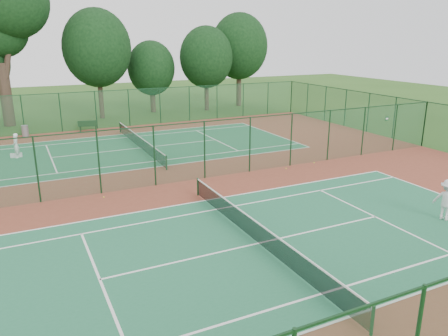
{
  "coord_description": "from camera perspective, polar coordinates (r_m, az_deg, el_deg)",
  "views": [
    {
      "loc": [
        -8.39,
        -23.06,
        8.15
      ],
      "look_at": [
        1.17,
        -3.39,
        1.6
      ],
      "focal_mm": 35.0,
      "sensor_mm": 36.0,
      "label": 1
    }
  ],
  "objects": [
    {
      "name": "stray_ball_a",
      "position": [
        28.42,
        8.11,
        -0.06
      ],
      "size": [
        0.08,
        0.08,
        0.08
      ],
      "primitive_type": "sphere",
      "color": "yellow",
      "rests_on": "red_pad"
    },
    {
      "name": "ground",
      "position": [
        25.85,
        -5.63,
        -1.78
      ],
      "size": [
        120.0,
        120.0,
        0.0
      ],
      "primitive_type": "plane",
      "color": "#2C561B",
      "rests_on": "ground"
    },
    {
      "name": "stray_ball_c",
      "position": [
        24.01,
        -15.43,
        -3.68
      ],
      "size": [
        0.07,
        0.07,
        0.07
      ],
      "primitive_type": "sphere",
      "color": "yellow",
      "rests_on": "red_pad"
    },
    {
      "name": "fence_divider",
      "position": [
        25.35,
        -5.75,
        2.0
      ],
      "size": [
        40.0,
        0.09,
        3.5
      ],
      "color": "#1B5130",
      "rests_on": "ground"
    },
    {
      "name": "player_near",
      "position": [
        22.58,
        27.11,
        -3.72
      ],
      "size": [
        1.09,
        1.42,
        1.94
      ],
      "primitive_type": "imported",
      "rotation": [
        0.0,
        0.0,
        1.9
      ],
      "color": "silver",
      "rests_on": "court_near"
    },
    {
      "name": "stray_ball_b",
      "position": [
        30.1,
        11.68,
        0.71
      ],
      "size": [
        0.07,
        0.07,
        0.07
      ],
      "primitive_type": "sphere",
      "color": "#C0E334",
      "rests_on": "red_pad"
    },
    {
      "name": "trash_bin",
      "position": [
        40.94,
        -24.54,
        4.4
      ],
      "size": [
        0.69,
        0.69,
        0.99
      ],
      "primitive_type": "cylinder",
      "rotation": [
        0.0,
        0.0,
        -0.31
      ],
      "color": "gray",
      "rests_on": "red_pad"
    },
    {
      "name": "court_near",
      "position": [
        18.28,
        4.45,
        -9.81
      ],
      "size": [
        23.77,
        10.97,
        0.01
      ],
      "primitive_type": "cube",
      "color": "#216845",
      "rests_on": "red_pad"
    },
    {
      "name": "fence_north",
      "position": [
        42.39,
        -14.34,
        7.5
      ],
      "size": [
        40.0,
        0.09,
        3.5
      ],
      "color": "#1B5332",
      "rests_on": "ground"
    },
    {
      "name": "court_far",
      "position": [
        34.12,
        -10.95,
        2.58
      ],
      "size": [
        23.77,
        10.97,
        0.01
      ],
      "primitive_type": "cube",
      "color": "#1F633C",
      "rests_on": "red_pad"
    },
    {
      "name": "bench",
      "position": [
        41.16,
        -17.37,
        5.27
      ],
      "size": [
        1.75,
        0.89,
        1.04
      ],
      "rotation": [
        0.0,
        0.0,
        -0.25
      ],
      "color": "black",
      "rests_on": "red_pad"
    },
    {
      "name": "fence_east",
      "position": [
        37.12,
        24.7,
        5.24
      ],
      "size": [
        0.09,
        36.0,
        3.5
      ],
      "rotation": [
        0.0,
        0.0,
        1.57
      ],
      "color": "#1C5431",
      "rests_on": "ground"
    },
    {
      "name": "kit_bag",
      "position": [
        34.22,
        -25.49,
        1.51
      ],
      "size": [
        0.79,
        0.36,
        0.29
      ],
      "primitive_type": "cube",
      "rotation": [
        0.0,
        0.0,
        -0.1
      ],
      "color": "silver",
      "rests_on": "red_pad"
    },
    {
      "name": "tennis_net_far",
      "position": [
        34.0,
        -10.99,
        3.44
      ],
      "size": [
        0.1,
        12.9,
        0.97
      ],
      "color": "#13361B",
      "rests_on": "ground"
    },
    {
      "name": "player_far",
      "position": [
        33.88,
        -25.53,
        2.65
      ],
      "size": [
        0.42,
        0.64,
        1.73
      ],
      "primitive_type": "imported",
      "rotation": [
        0.0,
        0.0,
        -1.58
      ],
      "color": "white",
      "rests_on": "court_far"
    },
    {
      "name": "red_pad",
      "position": [
        25.85,
        -5.63,
        -1.77
      ],
      "size": [
        40.0,
        36.0,
        0.01
      ],
      "primitive_type": "cube",
      "color": "brown",
      "rests_on": "ground"
    },
    {
      "name": "evergreen_row",
      "position": [
        48.82,
        -15.17,
        6.49
      ],
      "size": [
        39.0,
        5.0,
        12.0
      ],
      "primitive_type": null,
      "color": "black",
      "rests_on": "ground"
    },
    {
      "name": "tennis_net_near",
      "position": [
        18.05,
        4.49,
        -8.3
      ],
      "size": [
        0.1,
        12.9,
        0.97
      ],
      "color": "#163E1F",
      "rests_on": "ground"
    }
  ]
}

